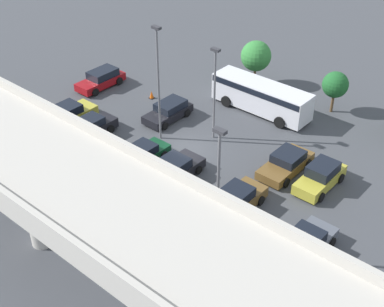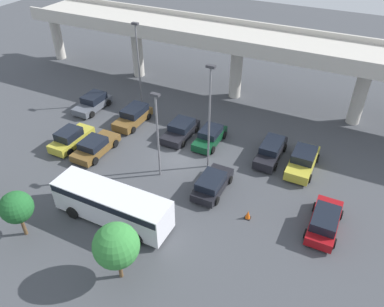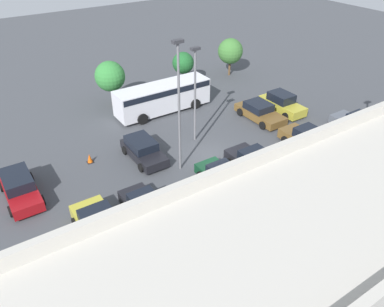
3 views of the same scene
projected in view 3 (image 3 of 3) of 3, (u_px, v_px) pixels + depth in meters
The scene contains 18 objects.
ground_plane at pixel (211, 157), 27.88m from camera, with size 109.10×109.10×0.00m, color #424449.
parked_car_0 at pixel (360, 124), 30.58m from camera, with size 2.18×4.51×1.56m.
parked_car_1 at pixel (282, 103), 33.84m from camera, with size 2.05×4.43×1.70m.
parked_car_2 at pixel (310, 140), 28.41m from camera, with size 2.14×4.61×1.63m.
parked_car_3 at pixel (256, 162), 26.02m from camera, with size 2.26×4.50×1.50m.
parked_car_4 at pixel (224, 178), 24.52m from camera, with size 2.03×4.32×1.47m.
parked_car_5 at pixel (143, 150), 27.40m from camera, with size 2.10×4.37×1.46m.
parked_car_6 at pixel (149, 211), 21.67m from camera, with size 1.97×4.87×1.58m.
parked_car_7 at pixel (101, 228), 20.54m from camera, with size 2.19×4.90×1.68m.
parked_car_8 at pixel (19, 187), 23.58m from camera, with size 2.07×4.67×1.56m.
parked_car_9 at pixel (260, 112), 32.62m from camera, with size 2.24×4.76×1.45m.
shuttle_bus at pixel (163, 96), 33.43m from camera, with size 8.72×2.68×2.56m.
lamp_post_near_aisle at pixel (179, 101), 23.77m from camera, with size 0.70×0.35×9.13m.
lamp_post_by_overpass at pixel (195, 88), 27.59m from camera, with size 0.70×0.35×7.46m.
tree_front_left at pixel (230, 51), 40.37m from camera, with size 2.70×2.70×4.05m.
tree_front_centre at pixel (183, 63), 37.74m from camera, with size 2.18×2.18×3.62m.
tree_front_right at pixel (110, 76), 33.88m from camera, with size 2.75×2.75×4.20m.
traffic_cone at pixel (90, 159), 27.10m from camera, with size 0.44×0.44×0.70m.
Camera 3 is at (13.92, 18.68, 15.38)m, focal length 35.00 mm.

